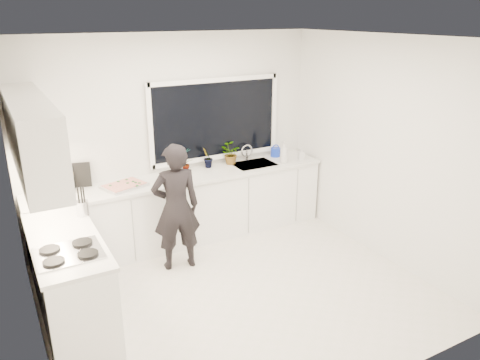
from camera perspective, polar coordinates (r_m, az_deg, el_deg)
floor at (r=5.33m, az=-0.27°, el=-13.56°), size 4.00×3.50×0.02m
wall_back at (r=6.26m, az=-8.06°, el=5.04°), size 4.00×0.02×2.70m
wall_left at (r=4.22m, az=-25.10°, el=-4.07°), size 0.02×3.50×2.70m
wall_right at (r=5.91m, az=17.11°, el=3.47°), size 0.02×3.50×2.70m
ceiling at (r=4.46m, az=-0.33°, el=17.07°), size 4.00×3.50×0.02m
window at (r=6.41m, az=-3.00°, el=7.40°), size 1.80×0.02×1.00m
base_cabinets_back at (r=6.28m, az=-6.64°, el=-3.63°), size 3.92×0.58×0.88m
base_cabinets_left at (r=4.95m, az=-19.95°, el=-11.60°), size 0.58×1.60×0.88m
countertop_back at (r=6.11m, az=-6.78°, el=0.30°), size 3.94×0.62×0.04m
countertop_left at (r=4.74m, az=-20.60°, el=-6.83°), size 0.62×1.60×0.04m
upper_cabinets at (r=4.75m, az=-24.08°, el=5.01°), size 0.34×2.10×0.70m
sink at (r=6.56m, az=1.70°, el=1.56°), size 0.58×0.42×0.14m
faucet at (r=6.68m, az=0.84°, el=3.33°), size 0.03×0.03×0.22m
stovetop at (r=4.41m, az=-20.17°, el=-8.31°), size 0.56×0.48×0.03m
person at (r=5.52m, az=-7.80°, el=-3.33°), size 0.61×0.45×1.55m
pizza_tray at (r=5.85m, az=-13.92°, el=-0.69°), size 0.58×0.50×0.03m
pizza at (r=5.84m, az=-13.93°, el=-0.54°), size 0.52×0.44×0.01m
watering_can at (r=6.89m, az=4.35°, el=3.40°), size 0.15×0.15×0.13m
paper_towel_roll at (r=5.80m, az=-21.95°, el=-0.54°), size 0.14×0.14×0.26m
knife_block at (r=5.86m, az=-20.32°, el=-0.32°), size 0.16×0.14×0.22m
utensil_crock at (r=5.14m, az=-18.66°, el=-3.27°), size 0.16×0.16×0.16m
picture_frame_large at (r=5.96m, az=-19.76°, el=0.36°), size 0.21×0.10×0.28m
picture_frame_small at (r=5.97m, az=-18.91°, el=0.60°), size 0.25×0.08×0.30m
herb_plants at (r=6.41m, az=-2.85°, el=2.98°), size 0.94×0.36×0.33m
soap_bottles at (r=6.63m, az=5.87°, el=3.33°), size 0.43×0.15×0.30m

